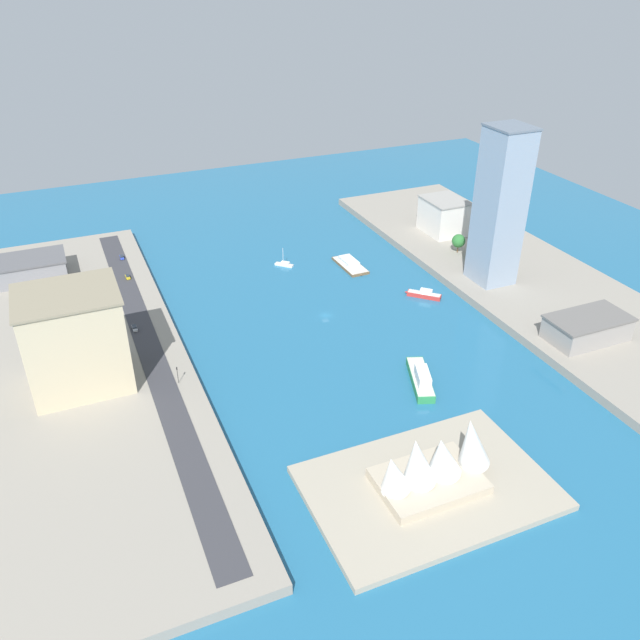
{
  "coord_description": "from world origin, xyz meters",
  "views": [
    {
      "loc": [
        94.44,
        214.4,
        134.01
      ],
      "look_at": [
        6.07,
        8.17,
        3.54
      ],
      "focal_mm": 36.15,
      "sensor_mm": 36.0,
      "label": 1
    }
  ],
  "objects_px": {
    "ferry_green_doubledeck": "(421,378)",
    "taxi_yellow_cab": "(128,277)",
    "carpark_squat_concrete": "(587,328)",
    "hatchback_blue": "(122,257)",
    "tugboat_red": "(424,294)",
    "hotel_broad_white": "(444,216)",
    "warehouse_low_gray": "(29,268)",
    "sailboat_small_white": "(284,264)",
    "barge_flat_brown": "(350,264)",
    "tower_tall_glass": "(500,207)",
    "office_block_beige": "(75,339)",
    "traffic_light_waterfront": "(177,372)",
    "opera_landmark": "(434,463)",
    "sedan_silver": "(135,328)"
  },
  "relations": [
    {
      "from": "ferry_green_doubledeck",
      "to": "taxi_yellow_cab",
      "type": "distance_m",
      "value": 144.84
    },
    {
      "from": "tugboat_red",
      "to": "carpark_squat_concrete",
      "type": "bearing_deg",
      "value": 121.37
    },
    {
      "from": "hotel_broad_white",
      "to": "warehouse_low_gray",
      "type": "distance_m",
      "value": 203.58
    },
    {
      "from": "sailboat_small_white",
      "to": "barge_flat_brown",
      "type": "relative_size",
      "value": 0.39
    },
    {
      "from": "tower_tall_glass",
      "to": "warehouse_low_gray",
      "type": "relative_size",
      "value": 2.11
    },
    {
      "from": "sailboat_small_white",
      "to": "opera_landmark",
      "type": "height_order",
      "value": "opera_landmark"
    },
    {
      "from": "barge_flat_brown",
      "to": "tower_tall_glass",
      "type": "xyz_separation_m",
      "value": [
        -49.01,
        43.83,
        36.51
      ]
    },
    {
      "from": "opera_landmark",
      "to": "hatchback_blue",
      "type": "bearing_deg",
      "value": -72.68
    },
    {
      "from": "tower_tall_glass",
      "to": "traffic_light_waterfront",
      "type": "relative_size",
      "value": 10.54
    },
    {
      "from": "carpark_squat_concrete",
      "to": "sedan_silver",
      "type": "distance_m",
      "value": 174.93
    },
    {
      "from": "sailboat_small_white",
      "to": "ferry_green_doubledeck",
      "type": "relative_size",
      "value": 0.34
    },
    {
      "from": "sailboat_small_white",
      "to": "hotel_broad_white",
      "type": "height_order",
      "value": "hotel_broad_white"
    },
    {
      "from": "office_block_beige",
      "to": "hatchback_blue",
      "type": "relative_size",
      "value": 7.82
    },
    {
      "from": "barge_flat_brown",
      "to": "hotel_broad_white",
      "type": "distance_m",
      "value": 62.15
    },
    {
      "from": "carpark_squat_concrete",
      "to": "hatchback_blue",
      "type": "bearing_deg",
      "value": -43.42
    },
    {
      "from": "warehouse_low_gray",
      "to": "opera_landmark",
      "type": "bearing_deg",
      "value": 118.63
    },
    {
      "from": "sailboat_small_white",
      "to": "taxi_yellow_cab",
      "type": "distance_m",
      "value": 73.09
    },
    {
      "from": "hotel_broad_white",
      "to": "tower_tall_glass",
      "type": "height_order",
      "value": "tower_tall_glass"
    },
    {
      "from": "tugboat_red",
      "to": "carpark_squat_concrete",
      "type": "xyz_separation_m",
      "value": [
        -35.93,
        58.93,
        6.8
      ]
    },
    {
      "from": "tugboat_red",
      "to": "office_block_beige",
      "type": "height_order",
      "value": "office_block_beige"
    },
    {
      "from": "sedan_silver",
      "to": "taxi_yellow_cab",
      "type": "xyz_separation_m",
      "value": [
        -4.59,
        -47.53,
        -0.01
      ]
    },
    {
      "from": "barge_flat_brown",
      "to": "sedan_silver",
      "type": "bearing_deg",
      "value": 13.79
    },
    {
      "from": "barge_flat_brown",
      "to": "tugboat_red",
      "type": "xyz_separation_m",
      "value": [
        -16.25,
        41.54,
        0.16
      ]
    },
    {
      "from": "ferry_green_doubledeck",
      "to": "taxi_yellow_cab",
      "type": "bearing_deg",
      "value": -55.16
    },
    {
      "from": "hotel_broad_white",
      "to": "hatchback_blue",
      "type": "height_order",
      "value": "hotel_broad_white"
    },
    {
      "from": "tugboat_red",
      "to": "tower_tall_glass",
      "type": "xyz_separation_m",
      "value": [
        -32.77,
        2.29,
        36.35
      ]
    },
    {
      "from": "tugboat_red",
      "to": "carpark_squat_concrete",
      "type": "height_order",
      "value": "carpark_squat_concrete"
    },
    {
      "from": "ferry_green_doubledeck",
      "to": "barge_flat_brown",
      "type": "bearing_deg",
      "value": -100.9
    },
    {
      "from": "ferry_green_doubledeck",
      "to": "office_block_beige",
      "type": "height_order",
      "value": "office_block_beige"
    },
    {
      "from": "hatchback_blue",
      "to": "taxi_yellow_cab",
      "type": "height_order",
      "value": "same"
    },
    {
      "from": "hotel_broad_white",
      "to": "office_block_beige",
      "type": "relative_size",
      "value": 0.67
    },
    {
      "from": "hatchback_blue",
      "to": "tower_tall_glass",
      "type": "bearing_deg",
      "value": 149.54
    },
    {
      "from": "sailboat_small_white",
      "to": "sedan_silver",
      "type": "xyz_separation_m",
      "value": [
        77.07,
        38.87,
        3.49
      ]
    },
    {
      "from": "carpark_squat_concrete",
      "to": "traffic_light_waterfront",
      "type": "relative_size",
      "value": 4.85
    },
    {
      "from": "ferry_green_doubledeck",
      "to": "hotel_broad_white",
      "type": "relative_size",
      "value": 1.14
    },
    {
      "from": "tower_tall_glass",
      "to": "hatchback_blue",
      "type": "height_order",
      "value": "tower_tall_glass"
    },
    {
      "from": "hatchback_blue",
      "to": "warehouse_low_gray",
      "type": "bearing_deg",
      "value": 6.76
    },
    {
      "from": "ferry_green_doubledeck",
      "to": "hotel_broad_white",
      "type": "xyz_separation_m",
      "value": [
        -78.61,
        -109.77,
        9.99
      ]
    },
    {
      "from": "sedan_silver",
      "to": "warehouse_low_gray",
      "type": "bearing_deg",
      "value": -61.31
    },
    {
      "from": "barge_flat_brown",
      "to": "tower_tall_glass",
      "type": "distance_m",
      "value": 75.21
    },
    {
      "from": "warehouse_low_gray",
      "to": "sailboat_small_white",
      "type": "bearing_deg",
      "value": 166.77
    },
    {
      "from": "carpark_squat_concrete",
      "to": "hatchback_blue",
      "type": "relative_size",
      "value": 7.07
    },
    {
      "from": "ferry_green_doubledeck",
      "to": "carpark_squat_concrete",
      "type": "distance_m",
      "value": 71.23
    },
    {
      "from": "barge_flat_brown",
      "to": "warehouse_low_gray",
      "type": "height_order",
      "value": "warehouse_low_gray"
    },
    {
      "from": "sedan_silver",
      "to": "opera_landmark",
      "type": "height_order",
      "value": "opera_landmark"
    },
    {
      "from": "carpark_squat_concrete",
      "to": "office_block_beige",
      "type": "xyz_separation_m",
      "value": [
        180.01,
        -45.59,
        12.72
      ]
    },
    {
      "from": "sailboat_small_white",
      "to": "traffic_light_waterfront",
      "type": "relative_size",
      "value": 1.41
    },
    {
      "from": "barge_flat_brown",
      "to": "office_block_beige",
      "type": "xyz_separation_m",
      "value": [
        127.83,
        54.87,
        19.68
      ]
    },
    {
      "from": "barge_flat_brown",
      "to": "carpark_squat_concrete",
      "type": "distance_m",
      "value": 113.42
    },
    {
      "from": "ferry_green_doubledeck",
      "to": "tower_tall_glass",
      "type": "distance_m",
      "value": 93.29
    }
  ]
}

